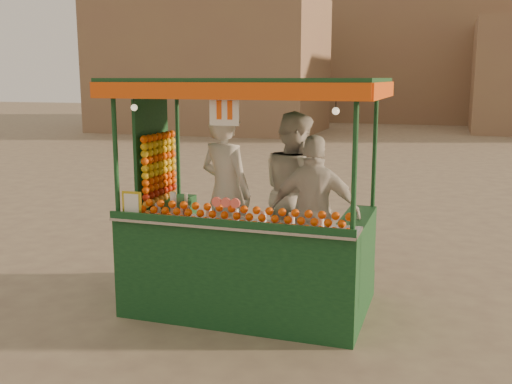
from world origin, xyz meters
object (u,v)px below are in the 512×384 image
(vendor_left, at_px, (226,193))
(vendor_right, at_px, (315,213))
(juice_cart, at_px, (242,237))
(vendor_middle, at_px, (296,192))

(vendor_left, bearing_deg, vendor_right, -169.63)
(juice_cart, xyz_separation_m, vendor_right, (0.75, 0.10, 0.29))
(vendor_left, distance_m, vendor_middle, 0.78)
(vendor_middle, distance_m, vendor_right, 0.65)
(vendor_middle, height_order, vendor_right, vendor_middle)
(vendor_left, height_order, vendor_right, vendor_left)
(vendor_left, distance_m, vendor_right, 1.06)
(vendor_left, relative_size, vendor_right, 1.14)
(juice_cart, distance_m, vendor_middle, 0.86)
(juice_cart, relative_size, vendor_left, 1.47)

